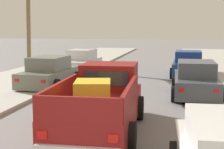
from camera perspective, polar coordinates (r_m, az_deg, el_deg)
The scene contains 8 objects.
sidewalk_left at distance 17.93m, azimuth -16.90°, elevation -1.51°, with size 5.35×60.00×0.12m, color #B2AFA8.
curb_left at distance 17.37m, azimuth -13.19°, elevation -1.71°, with size 0.16×60.00×0.10m, color silver.
curb_right at distance 15.91m, azimuth 18.05°, elevation -2.79°, with size 0.16×60.00×0.10m, color silver.
pickup_truck at distance 9.47m, azimuth -1.77°, elevation -5.03°, with size 2.39×5.29×1.80m.
car_left_near at distance 14.62m, azimuth 14.26°, elevation -0.94°, with size 2.06×4.27×1.54m.
car_left_mid at distance 20.66m, azimuth 13.04°, elevation 1.69°, with size 2.12×4.30×1.54m.
car_right_mid at distance 16.66m, azimuth -10.68°, elevation 0.26°, with size 2.18×4.33×1.54m.
car_left_far at distance 21.62m, azimuth -5.28°, elevation 2.14°, with size 2.08×4.28×1.54m.
Camera 1 is at (2.67, -3.54, 2.95)m, focal length 52.88 mm.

